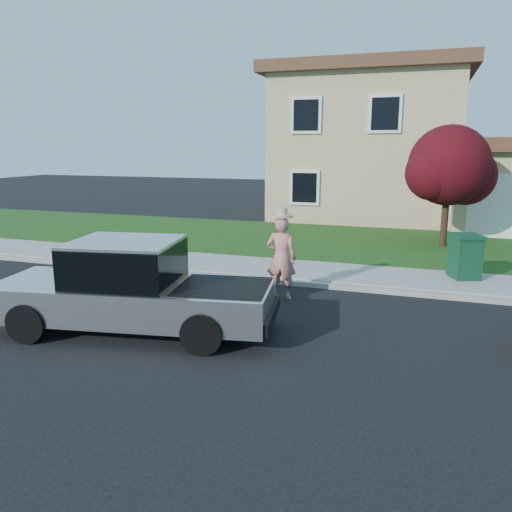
# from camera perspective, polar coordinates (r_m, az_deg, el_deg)

# --- Properties ---
(ground) EXTENTS (80.00, 80.00, 0.00)m
(ground) POSITION_cam_1_polar(r_m,az_deg,el_deg) (9.64, 1.41, -7.93)
(ground) COLOR black
(ground) RESTS_ON ground
(curb) EXTENTS (40.00, 0.20, 0.12)m
(curb) POSITION_cam_1_polar(r_m,az_deg,el_deg) (12.12, 10.01, -3.52)
(curb) COLOR gray
(curb) RESTS_ON ground
(sidewalk) EXTENTS (40.00, 2.00, 0.15)m
(sidewalk) POSITION_cam_1_polar(r_m,az_deg,el_deg) (13.17, 10.73, -2.19)
(sidewalk) COLOR gray
(sidewalk) RESTS_ON ground
(lawn) EXTENTS (40.00, 7.00, 0.10)m
(lawn) POSITION_cam_1_polar(r_m,az_deg,el_deg) (17.54, 12.77, 1.30)
(lawn) COLOR #1C4012
(lawn) RESTS_ON ground
(house) EXTENTS (14.00, 11.30, 6.85)m
(house) POSITION_cam_1_polar(r_m,az_deg,el_deg) (25.06, 15.76, 11.61)
(house) COLOR tan
(house) RESTS_ON ground
(pickup_truck) EXTENTS (5.39, 2.55, 1.70)m
(pickup_truck) POSITION_cam_1_polar(r_m,az_deg,el_deg) (9.41, -13.93, -3.74)
(pickup_truck) COLOR black
(pickup_truck) RESTS_ON ground
(woman) EXTENTS (0.68, 0.50, 2.05)m
(woman) POSITION_cam_1_polar(r_m,az_deg,el_deg) (11.05, 2.91, -0.03)
(woman) COLOR tan
(woman) RESTS_ON ground
(ornamental_tree) EXTENTS (2.87, 2.58, 3.93)m
(ornamental_tree) POSITION_cam_1_polar(r_m,az_deg,el_deg) (17.48, 21.31, 9.21)
(ornamental_tree) COLOR black
(ornamental_tree) RESTS_ON lawn
(trash_bin) EXTENTS (0.89, 0.95, 1.09)m
(trash_bin) POSITION_cam_1_polar(r_m,az_deg,el_deg) (13.34, 22.77, 0.01)
(trash_bin) COLOR #0F3920
(trash_bin) RESTS_ON sidewalk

